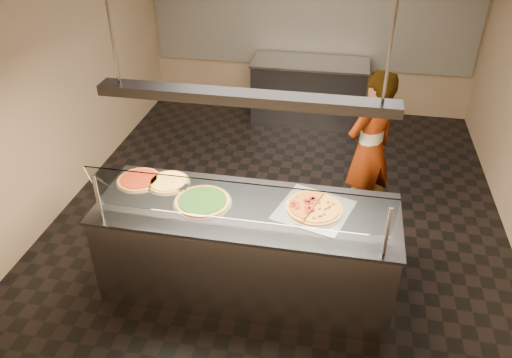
% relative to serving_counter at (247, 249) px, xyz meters
% --- Properties ---
extents(ground, '(5.00, 6.00, 0.02)m').
position_rel_serving_counter_xyz_m(ground, '(0.12, 1.23, -0.48)').
color(ground, black).
rests_on(ground, ground).
extents(wall_back, '(5.00, 0.02, 3.00)m').
position_rel_serving_counter_xyz_m(wall_back, '(0.12, 4.24, 1.03)').
color(wall_back, tan).
rests_on(wall_back, ground).
extents(wall_front, '(5.00, 0.02, 3.00)m').
position_rel_serving_counter_xyz_m(wall_front, '(0.12, -1.78, 1.03)').
color(wall_front, tan).
rests_on(wall_front, ground).
extents(wall_left, '(0.02, 6.00, 3.00)m').
position_rel_serving_counter_xyz_m(wall_left, '(-2.39, 1.23, 1.03)').
color(wall_left, tan).
rests_on(wall_left, ground).
extents(tile_band, '(4.90, 0.02, 1.20)m').
position_rel_serving_counter_xyz_m(tile_band, '(0.12, 4.21, 0.83)').
color(tile_band, silver).
rests_on(tile_band, wall_back).
extents(serving_counter, '(2.62, 0.94, 0.93)m').
position_rel_serving_counter_xyz_m(serving_counter, '(0.00, 0.00, 0.00)').
color(serving_counter, '#B7B7BC').
rests_on(serving_counter, ground).
extents(sneeze_guard, '(2.38, 0.18, 0.54)m').
position_rel_serving_counter_xyz_m(sneeze_guard, '(0.00, -0.34, 0.76)').
color(sneeze_guard, '#B7B7BC').
rests_on(sneeze_guard, serving_counter).
extents(perforated_tray, '(0.73, 0.73, 0.01)m').
position_rel_serving_counter_xyz_m(perforated_tray, '(0.57, 0.08, 0.47)').
color(perforated_tray, silver).
rests_on(perforated_tray, serving_counter).
extents(half_pizza_pepperoni, '(0.37, 0.53, 0.05)m').
position_rel_serving_counter_xyz_m(half_pizza_pepperoni, '(0.46, 0.08, 0.50)').
color(half_pizza_pepperoni, '#9E6323').
rests_on(half_pizza_pepperoni, perforated_tray).
extents(half_pizza_sausage, '(0.37, 0.53, 0.04)m').
position_rel_serving_counter_xyz_m(half_pizza_sausage, '(0.69, 0.08, 0.49)').
color(half_pizza_sausage, '#9E6323').
rests_on(half_pizza_sausage, perforated_tray).
extents(pizza_spinach, '(0.51, 0.51, 0.03)m').
position_rel_serving_counter_xyz_m(pizza_spinach, '(-0.39, 0.01, 0.48)').
color(pizza_spinach, silver).
rests_on(pizza_spinach, serving_counter).
extents(pizza_cheese, '(0.41, 0.41, 0.03)m').
position_rel_serving_counter_xyz_m(pizza_cheese, '(-0.79, 0.24, 0.48)').
color(pizza_cheese, silver).
rests_on(pizza_cheese, serving_counter).
extents(pizza_tomato, '(0.42, 0.42, 0.03)m').
position_rel_serving_counter_xyz_m(pizza_tomato, '(-1.07, 0.23, 0.48)').
color(pizza_tomato, silver).
rests_on(pizza_tomato, serving_counter).
extents(pizza_spatula, '(0.17, 0.23, 0.02)m').
position_rel_serving_counter_xyz_m(pizza_spatula, '(-0.70, 0.24, 0.49)').
color(pizza_spatula, '#B7B7BC').
rests_on(pizza_spatula, pizza_spinach).
extents(prep_table, '(1.73, 0.74, 0.93)m').
position_rel_serving_counter_xyz_m(prep_table, '(0.18, 3.78, 0.00)').
color(prep_table, '#3B3B40').
rests_on(prep_table, ground).
extents(worker, '(0.75, 0.75, 1.75)m').
position_rel_serving_counter_xyz_m(worker, '(1.04, 1.34, 0.41)').
color(worker, '#3D3C47').
rests_on(worker, ground).
extents(heat_lamp_housing, '(2.30, 0.18, 0.08)m').
position_rel_serving_counter_xyz_m(heat_lamp_housing, '(0.00, 0.00, 1.48)').
color(heat_lamp_housing, '#3B3B40').
rests_on(heat_lamp_housing, ceiling).
extents(lamp_rod_left, '(0.02, 0.02, 1.01)m').
position_rel_serving_counter_xyz_m(lamp_rod_left, '(-1.00, 0.00, 2.03)').
color(lamp_rod_left, '#B7B7BC').
rests_on(lamp_rod_left, ceiling).
extents(lamp_rod_right, '(0.02, 0.02, 1.01)m').
position_rel_serving_counter_xyz_m(lamp_rod_right, '(1.00, 0.00, 2.03)').
color(lamp_rod_right, '#B7B7BC').
rests_on(lamp_rod_right, ceiling).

